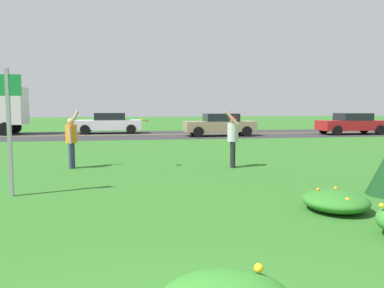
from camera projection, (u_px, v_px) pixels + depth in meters
name	position (u px, v px, depth m)	size (l,w,h in m)	color
ground_plane	(130.00, 159.00, 14.25)	(120.00, 120.00, 0.00)	#2D6B23
highway_strip	(128.00, 135.00, 26.22)	(120.00, 8.18, 0.01)	#2D2D30
highway_center_stripe	(128.00, 135.00, 26.22)	(120.00, 0.16, 0.00)	yellow
daylily_clump_front_center	(335.00, 201.00, 7.14)	(1.17, 1.28, 0.39)	#2D7526
sign_post_near_path	(9.00, 120.00, 8.17)	(0.56, 0.10, 2.69)	#93969B
person_thrower_orange_shirt	(71.00, 138.00, 12.01)	(0.41, 0.51, 1.79)	orange
person_catcher_red_cap_gray_shirt	(233.00, 136.00, 12.16)	(0.49, 0.51, 1.78)	#B2B2B7
frisbee_orange	(145.00, 120.00, 12.06)	(0.25, 0.25, 0.11)	orange
car_red_leftmost	(352.00, 123.00, 26.86)	(4.50, 2.00, 1.45)	maroon
car_tan_center_left	(220.00, 125.00, 25.32)	(4.50, 2.00, 1.45)	#937F60
car_white_center_right	(109.00, 123.00, 27.74)	(4.50, 2.00, 1.45)	silver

